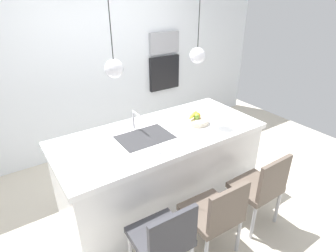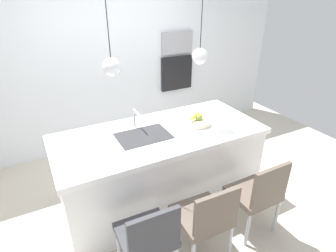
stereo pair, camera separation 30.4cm
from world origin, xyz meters
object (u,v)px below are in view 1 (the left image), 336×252
chair_middle (215,213)px  microwave (164,43)px  fruit_bowl (197,119)px  chair_near (164,238)px  oven (164,73)px  chair_far (261,186)px

chair_middle → microwave: bearing=66.4°
microwave → fruit_bowl: bearing=-110.9°
chair_middle → chair_near: bearing=179.7°
fruit_bowl → oven: bearing=69.1°
fruit_bowl → chair_near: bearing=-139.8°
chair_near → chair_middle: bearing=-0.3°
chair_near → chair_far: chair_far is taller
fruit_bowl → microwave: (0.62, 1.62, 0.58)m
microwave → oven: 0.50m
fruit_bowl → chair_near: (-1.04, -0.88, -0.45)m
fruit_bowl → microwave: bearing=69.1°
chair_middle → chair_far: 0.63m
microwave → oven: microwave is taller
oven → chair_far: (-0.46, -2.50, -0.54)m
microwave → chair_middle: size_ratio=0.64×
microwave → chair_middle: bearing=-113.6°
microwave → chair_middle: (-1.09, -2.50, -1.06)m
oven → chair_middle: size_ratio=0.66×
oven → chair_far: 2.59m
microwave → chair_far: microwave is taller
oven → chair_near: 3.04m
oven → microwave: bearing=0.0°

